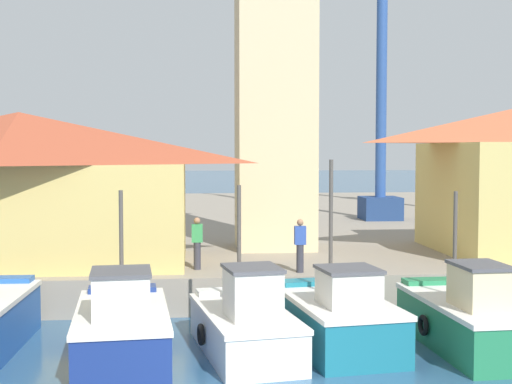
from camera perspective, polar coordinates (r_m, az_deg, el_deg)
quay_wharf at (r=40.64m, az=-3.86°, el=-2.63°), size 120.00×40.00×1.13m
fishing_boat_left_outer at (r=16.87m, az=-10.68°, el=-10.64°), size 2.47×4.82×3.89m
fishing_boat_left_inner at (r=17.09m, az=-0.87°, el=-10.53°), size 2.62×4.69×3.99m
fishing_boat_mid_left at (r=17.70m, az=6.58°, el=-9.97°), size 2.70×4.57×4.60m
fishing_boat_center at (r=18.26m, az=16.39°, el=-9.65°), size 2.03×4.96×3.80m
clock_tower at (r=27.18m, az=1.52°, el=12.85°), size 3.35×3.35×17.11m
warehouse_left at (r=24.28m, az=-18.37°, el=0.43°), size 11.02×5.52×4.92m
port_crane_far at (r=38.64m, az=9.77°, el=9.31°), size 4.77×8.80×20.02m
dock_worker_near_tower at (r=21.60m, az=3.55°, el=-4.22°), size 0.34×0.22×1.62m
dock_worker_along_quay at (r=22.16m, az=-4.73°, el=-4.03°), size 0.34×0.22×1.62m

